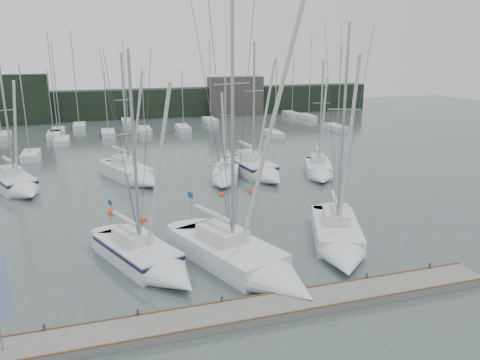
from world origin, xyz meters
name	(u,v)px	position (x,y,z in m)	size (l,w,h in m)	color
ground	(237,267)	(0.00, 0.00, 0.00)	(160.00, 160.00, 0.00)	#42504E
dock	(267,309)	(0.00, -5.00, 0.20)	(24.00, 2.00, 0.40)	slate
far_treeline	(136,104)	(0.00, 62.00, 2.50)	(90.00, 4.00, 5.00)	black
far_building_left	(10,100)	(-20.00, 60.00, 4.00)	(12.00, 3.00, 8.00)	black
far_building_right	(235,96)	(18.00, 60.00, 3.50)	(10.00, 3.00, 7.00)	#464340
mast_forest	(130,131)	(-2.38, 45.28, 0.48)	(55.97, 27.21, 14.83)	silver
sailboat_near_left	(152,262)	(-4.74, 1.02, 0.56)	(5.97, 9.11, 13.12)	silver
sailboat_near_center	(253,265)	(0.57, -1.21, 0.60)	(7.00, 11.02, 17.70)	silver
sailboat_near_right	(340,243)	(6.75, 0.25, 0.54)	(6.14, 9.78, 14.62)	silver
sailboat_mid_a	(19,186)	(-13.97, 19.44, 0.62)	(5.47, 8.05, 11.82)	silver
sailboat_mid_b	(135,175)	(-3.99, 19.91, 0.61)	(5.76, 9.04, 12.62)	silver
sailboat_mid_c	(225,177)	(4.02, 17.01, 0.53)	(4.41, 6.88, 10.32)	silver
sailboat_mid_d	(259,170)	(7.68, 17.96, 0.67)	(4.02, 9.29, 13.73)	silver
sailboat_mid_e	(319,172)	(13.32, 16.13, 0.55)	(4.83, 7.68, 11.82)	silver
buoy_a	(143,221)	(-4.42, 9.26, 0.00)	(0.61, 0.61, 0.61)	#E74114
buoy_b	(252,193)	(5.42, 13.38, 0.00)	(0.62, 0.62, 0.62)	#E74114
buoy_c	(112,214)	(-6.50, 11.49, 0.00)	(0.69, 0.69, 0.69)	#E74114
dock_banner	(0,295)	(-11.31, -4.93, 2.85)	(0.60, 0.26, 4.14)	#929599
seagull	(219,165)	(-1.60, -2.21, 6.77)	(0.89, 0.40, 0.18)	white
buoy_d	(221,195)	(2.66, 13.37, 0.00)	(0.57, 0.57, 0.57)	#E74114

